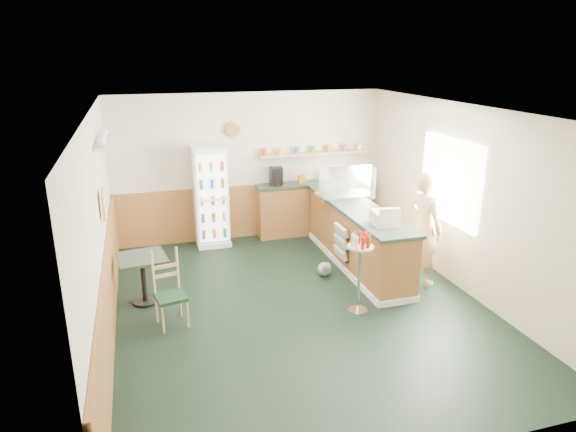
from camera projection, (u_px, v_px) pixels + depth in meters
name	position (u px, v px, depth m)	size (l,w,h in m)	color
ground	(298.00, 305.00, 7.19)	(6.00, 6.00, 0.00)	black
room_envelope	(268.00, 189.00, 7.32)	(5.04, 6.02, 2.72)	beige
service_counter	(357.00, 239.00, 8.39)	(0.68, 3.01, 1.01)	#A05E33
back_counter	(313.00, 206.00, 9.90)	(2.24, 0.42, 1.69)	#A05E33
drinks_fridge	(211.00, 197.00, 9.20)	(0.60, 0.52, 1.81)	white
display_case	(345.00, 182.00, 8.67)	(0.94, 0.49, 0.53)	silver
cash_register	(385.00, 218.00, 7.37)	(0.34, 0.36, 0.20)	beige
shopkeeper	(425.00, 228.00, 7.68)	(0.58, 0.42, 1.75)	tan
condiment_stand	(360.00, 261.00, 6.81)	(0.36, 0.36, 1.11)	silver
newspaper_rack	(341.00, 243.00, 8.13)	(0.09, 0.47, 0.55)	black
cafe_table	(143.00, 270.00, 7.12)	(0.72, 0.72, 0.70)	black
cafe_chair	(170.00, 286.00, 6.60)	(0.44, 0.44, 1.00)	#15301D
dog_doorstop	(325.00, 269.00, 8.08)	(0.22, 0.28, 0.26)	gray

